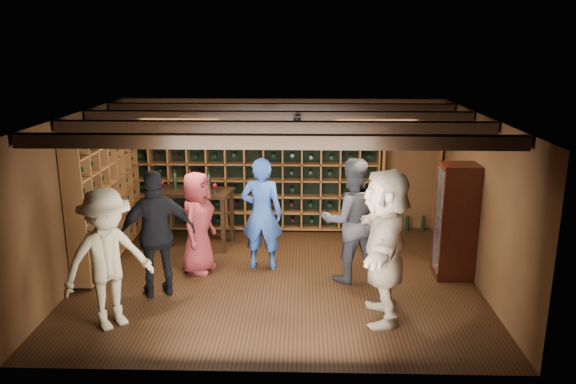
{
  "coord_description": "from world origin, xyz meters",
  "views": [
    {
      "loc": [
        0.4,
        -7.96,
        3.54
      ],
      "look_at": [
        0.17,
        0.2,
        1.33
      ],
      "focal_mm": 35.0,
      "sensor_mm": 36.0,
      "label": 1
    }
  ],
  "objects_px": {
    "display_cabinet": "(455,224)",
    "guest_red_floral": "(198,223)",
    "tasting_table": "(193,198)",
    "man_grey_suit": "(351,220)",
    "guest_woman_black": "(157,234)",
    "man_blue_shirt": "(262,214)",
    "guest_khaki": "(108,259)",
    "guest_beige": "(385,246)"
  },
  "relations": [
    {
      "from": "man_blue_shirt",
      "to": "tasting_table",
      "type": "bearing_deg",
      "value": -30.5
    },
    {
      "from": "display_cabinet",
      "to": "man_grey_suit",
      "type": "height_order",
      "value": "man_grey_suit"
    },
    {
      "from": "guest_red_floral",
      "to": "guest_khaki",
      "type": "height_order",
      "value": "guest_khaki"
    },
    {
      "from": "man_grey_suit",
      "to": "guest_red_floral",
      "type": "bearing_deg",
      "value": -17.11
    },
    {
      "from": "guest_woman_black",
      "to": "tasting_table",
      "type": "height_order",
      "value": "guest_woman_black"
    },
    {
      "from": "man_grey_suit",
      "to": "tasting_table",
      "type": "height_order",
      "value": "man_grey_suit"
    },
    {
      "from": "man_blue_shirt",
      "to": "guest_red_floral",
      "type": "height_order",
      "value": "man_blue_shirt"
    },
    {
      "from": "guest_beige",
      "to": "guest_red_floral",
      "type": "bearing_deg",
      "value": -114.64
    },
    {
      "from": "guest_woman_black",
      "to": "guest_khaki",
      "type": "distance_m",
      "value": 1.01
    },
    {
      "from": "guest_red_floral",
      "to": "guest_woman_black",
      "type": "relative_size",
      "value": 0.88
    },
    {
      "from": "guest_khaki",
      "to": "tasting_table",
      "type": "xyz_separation_m",
      "value": [
        0.5,
        2.95,
        -0.02
      ]
    },
    {
      "from": "guest_red_floral",
      "to": "display_cabinet",
      "type": "bearing_deg",
      "value": -76.88
    },
    {
      "from": "guest_red_floral",
      "to": "man_blue_shirt",
      "type": "bearing_deg",
      "value": -64.82
    },
    {
      "from": "display_cabinet",
      "to": "guest_woman_black",
      "type": "bearing_deg",
      "value": -169.99
    },
    {
      "from": "man_blue_shirt",
      "to": "man_grey_suit",
      "type": "bearing_deg",
      "value": 168.76
    },
    {
      "from": "man_blue_shirt",
      "to": "tasting_table",
      "type": "distance_m",
      "value": 1.61
    },
    {
      "from": "man_grey_suit",
      "to": "guest_woman_black",
      "type": "xyz_separation_m",
      "value": [
        -2.77,
        -0.6,
        -0.03
      ]
    },
    {
      "from": "guest_khaki",
      "to": "man_blue_shirt",
      "type": "bearing_deg",
      "value": 4.7
    },
    {
      "from": "display_cabinet",
      "to": "man_grey_suit",
      "type": "relative_size",
      "value": 0.92
    },
    {
      "from": "guest_khaki",
      "to": "guest_beige",
      "type": "xyz_separation_m",
      "value": [
        3.48,
        0.31,
        0.1
      ]
    },
    {
      "from": "display_cabinet",
      "to": "man_blue_shirt",
      "type": "distance_m",
      "value": 2.98
    },
    {
      "from": "display_cabinet",
      "to": "tasting_table",
      "type": "distance_m",
      "value": 4.43
    },
    {
      "from": "tasting_table",
      "to": "guest_woman_black",
      "type": "bearing_deg",
      "value": -84.85
    },
    {
      "from": "man_grey_suit",
      "to": "guest_woman_black",
      "type": "relative_size",
      "value": 1.03
    },
    {
      "from": "guest_beige",
      "to": "guest_woman_black",
      "type": "bearing_deg",
      "value": -97.19
    },
    {
      "from": "guest_woman_black",
      "to": "guest_khaki",
      "type": "bearing_deg",
      "value": 45.52
    },
    {
      "from": "guest_woman_black",
      "to": "guest_beige",
      "type": "xyz_separation_m",
      "value": [
        3.1,
        -0.63,
        0.09
      ]
    },
    {
      "from": "display_cabinet",
      "to": "guest_red_floral",
      "type": "height_order",
      "value": "display_cabinet"
    },
    {
      "from": "guest_woman_black",
      "to": "man_blue_shirt",
      "type": "bearing_deg",
      "value": -165.24
    },
    {
      "from": "display_cabinet",
      "to": "guest_khaki",
      "type": "distance_m",
      "value": 5.04
    },
    {
      "from": "guest_red_floral",
      "to": "guest_woman_black",
      "type": "xyz_separation_m",
      "value": [
        -0.41,
        -0.86,
        0.11
      ]
    },
    {
      "from": "guest_woman_black",
      "to": "guest_beige",
      "type": "bearing_deg",
      "value": 146.45
    },
    {
      "from": "guest_woman_black",
      "to": "man_grey_suit",
      "type": "bearing_deg",
      "value": 170.26
    },
    {
      "from": "display_cabinet",
      "to": "tasting_table",
      "type": "relative_size",
      "value": 1.22
    },
    {
      "from": "guest_beige",
      "to": "man_grey_suit",
      "type": "bearing_deg",
      "value": -160.78
    },
    {
      "from": "man_grey_suit",
      "to": "man_blue_shirt",
      "type": "bearing_deg",
      "value": -28.8
    },
    {
      "from": "guest_khaki",
      "to": "display_cabinet",
      "type": "bearing_deg",
      "value": -23.58
    },
    {
      "from": "man_blue_shirt",
      "to": "tasting_table",
      "type": "height_order",
      "value": "man_blue_shirt"
    },
    {
      "from": "display_cabinet",
      "to": "tasting_table",
      "type": "height_order",
      "value": "display_cabinet"
    },
    {
      "from": "guest_khaki",
      "to": "tasting_table",
      "type": "distance_m",
      "value": 2.99
    },
    {
      "from": "guest_woman_black",
      "to": "guest_red_floral",
      "type": "bearing_deg",
      "value": -137.56
    },
    {
      "from": "man_blue_shirt",
      "to": "man_grey_suit",
      "type": "relative_size",
      "value": 0.95
    }
  ]
}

